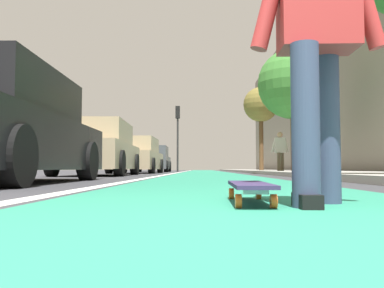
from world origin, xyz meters
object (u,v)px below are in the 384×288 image
Objects in this scene: pedestrian_distant at (280,150)px; traffic_light at (178,126)px; street_tree_far at (261,105)px; skater_person at (317,29)px; parked_car_end at (152,160)px; parked_car_mid at (98,150)px; skateboard at (250,187)px; street_tree_mid at (293,84)px; parked_car_far at (137,156)px.

traffic_light is at bearing 23.04° from pedestrian_distant.
street_tree_far is 2.87× the size of pedestrian_distant.
skater_person reaches higher than parked_car_end.
parked_car_mid is 7.40m from pedestrian_distant.
parked_car_end is at bearing 76.95° from street_tree_far.
skateboard is 0.19× the size of street_tree_mid.
street_tree_mid is (12.11, -2.97, 3.05)m from skateboard.
street_tree_far is at bearing -7.46° from skater_person.
parked_car_mid is at bearing 178.14° from parked_car_far.
parked_car_mid is at bearing 150.44° from street_tree_far.
parked_car_mid is 12.70m from street_tree_far.
traffic_light is (24.27, 1.76, 2.83)m from skateboard.
traffic_light reaches higher than pedestrian_distant.
street_tree_far is (7.79, -0.00, 0.45)m from street_tree_mid.
parked_car_far is 6.47m from parked_car_end.
parked_car_mid is 5.70m from parked_car_far.
street_tree_far is at bearing -132.72° from traffic_light.
parked_car_mid is (9.14, 3.13, 0.62)m from skateboard.
pedestrian_distant reaches higher than skateboard.
skateboard is at bearing -171.82° from parked_car_end.
pedestrian_distant is at bearing 178.22° from street_tree_far.
skater_person is at bearing 167.92° from street_tree_mid.
parked_car_end is at bearing -0.34° from parked_car_mid.
traffic_light reaches higher than skateboard.
skateboard is 0.18× the size of street_tree_far.
pedestrian_distant is (-1.23, -5.72, 0.22)m from parked_car_far.
street_tree_mid is (2.97, -6.10, 2.43)m from parked_car_mid.
street_tree_far reaches higher than street_tree_mid.
parked_car_mid reaches higher than parked_car_far.
street_tree_mid is 2.75× the size of pedestrian_distant.
parked_car_end is at bearing 156.45° from traffic_light.
skateboard is at bearing -175.84° from traffic_light.
skater_person is 13.96m from pedestrian_distant.
skater_person is 0.39× the size of traffic_light.
traffic_light is 6.48m from street_tree_far.
skateboard is 21.53m from parked_car_end.
street_tree_mid reaches higher than skater_person.
skater_person is 0.39× the size of parked_car_end.
traffic_light is (2.97, -1.30, 2.22)m from parked_car_end.
street_tree_mid is at bearing -146.73° from parked_car_end.
street_tree_mid is (-9.19, -6.03, 2.44)m from parked_car_end.
pedestrian_distant reaches higher than parked_car_mid.
street_tree_mid reaches higher than traffic_light.
parked_car_end is (21.45, 3.41, -0.23)m from skater_person.
traffic_light is at bearing 47.28° from street_tree_far.
skater_person is 21.72m from parked_car_end.
parked_car_mid is at bearing 115.93° from street_tree_mid.
traffic_light reaches higher than skater_person.
parked_car_end is 6.83m from street_tree_far.
skater_person is (-0.15, -0.35, 0.84)m from skateboard.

